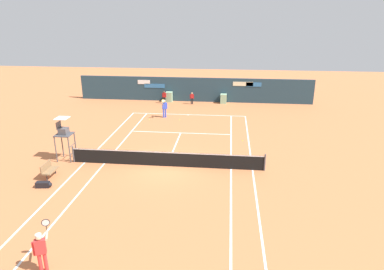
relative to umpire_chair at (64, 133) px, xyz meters
The scene contains 13 objects.
ground_plane 6.89m from the umpire_chair, ahead, with size 80.00×80.00×0.01m.
tennis_net 6.77m from the umpire_chair, ahead, with size 12.10×0.10×1.07m.
sponsor_back_wall 17.93m from the umpire_chair, 68.25° to the left, with size 25.00×1.02×2.57m.
umpire_chair is the anchor object (origin of this frame).
player_bench 2.90m from the umpire_chair, 86.48° to the right, with size 0.54×1.16×0.88m.
equipment_bag 4.17m from the umpire_chair, 82.74° to the right, with size 0.88×0.39×0.32m.
player_on_baseline 11.21m from the umpire_chair, 65.84° to the left, with size 0.50×0.83×1.85m.
player_near_side 10.73m from the umpire_chair, 69.21° to the right, with size 0.50×0.85×1.86m.
ball_kid_right_post 16.74m from the umpire_chair, 67.00° to the left, with size 0.42×0.18×1.25m.
ball_kid_centre_post 15.83m from the umpire_chair, 76.83° to the left, with size 0.44×0.22×1.34m.
tennis_ball_mid_court 11.44m from the umpire_chair, 57.54° to the left, with size 0.07×0.07×0.07m, color #CCE033.
tennis_ball_by_sideline 12.55m from the umpire_chair, 22.27° to the left, with size 0.07×0.07×0.07m, color #CCE033.
tennis_ball_near_service_line 9.98m from the umpire_chair, 69.92° to the left, with size 0.07×0.07×0.07m, color #CCE033.
Camera 1 is at (3.68, -19.38, 8.98)m, focal length 32.34 mm.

